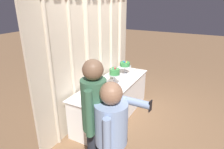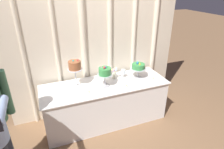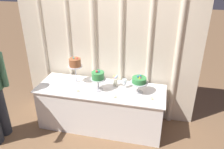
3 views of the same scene
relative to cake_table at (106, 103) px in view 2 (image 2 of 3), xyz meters
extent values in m
plane|color=#846042|center=(0.00, -0.10, -0.36)|extent=(24.00, 24.00, 0.00)
cube|color=beige|center=(0.00, 0.44, 1.02)|extent=(3.04, 0.04, 2.76)
cylinder|color=beige|center=(-1.14, 0.42, 1.02)|extent=(0.06, 0.06, 2.76)
cylinder|color=beige|center=(-0.66, 0.42, 1.02)|extent=(0.06, 0.06, 2.76)
cylinder|color=beige|center=(-0.22, 0.42, 1.02)|extent=(0.10, 0.10, 2.76)
cylinder|color=beige|center=(0.25, 0.42, 1.02)|extent=(0.08, 0.08, 2.76)
cylinder|color=beige|center=(0.70, 0.42, 1.02)|extent=(0.07, 0.07, 2.76)
cylinder|color=beige|center=(1.14, 0.42, 1.02)|extent=(0.09, 0.09, 2.76)
cube|color=white|center=(0.00, 0.00, -0.01)|extent=(2.01, 0.67, 0.71)
cube|color=white|center=(0.00, 0.00, 0.35)|extent=(2.06, 0.72, 0.01)
cylinder|color=silver|center=(-0.45, 0.11, 0.37)|extent=(0.14, 0.14, 0.01)
cylinder|color=silver|center=(-0.45, 0.11, 0.51)|extent=(0.02, 0.02, 0.28)
cylinder|color=silver|center=(-0.45, 0.11, 0.66)|extent=(0.23, 0.23, 0.01)
cylinder|color=#995633|center=(-0.45, 0.11, 0.73)|extent=(0.19, 0.19, 0.13)
sphere|color=#DB333D|center=(-0.40, 0.09, 0.80)|extent=(0.02, 0.02, 0.02)
sphere|color=#2DB2B7|center=(-0.46, 0.10, 0.80)|extent=(0.02, 0.02, 0.02)
cylinder|color=#B2B2B7|center=(-0.02, -0.05, 0.37)|extent=(0.15, 0.15, 0.01)
cylinder|color=#B2B2B7|center=(-0.02, -0.05, 0.46)|extent=(0.03, 0.03, 0.18)
cylinder|color=#B2B2B7|center=(-0.02, -0.05, 0.56)|extent=(0.25, 0.25, 0.01)
cylinder|color=#388E47|center=(-0.02, -0.05, 0.62)|extent=(0.19, 0.19, 0.11)
cone|color=blue|center=(0.00, -0.05, 0.69)|extent=(0.03, 0.03, 0.04)
cone|color=pink|center=(-0.06, 0.00, 0.69)|extent=(0.02, 0.02, 0.03)
sphere|color=#DB333D|center=(-0.03, -0.07, 0.69)|extent=(0.04, 0.04, 0.04)
cylinder|color=#B2B2B7|center=(0.61, 0.02, 0.37)|extent=(0.13, 0.13, 0.01)
cylinder|color=#B2B2B7|center=(0.61, 0.02, 0.45)|extent=(0.02, 0.02, 0.15)
cylinder|color=#B2B2B7|center=(0.61, 0.02, 0.53)|extent=(0.28, 0.28, 0.01)
cylinder|color=#388E47|center=(0.61, 0.02, 0.58)|extent=(0.22, 0.22, 0.08)
cone|color=purple|center=(0.63, 0.02, 0.63)|extent=(0.02, 0.02, 0.03)
sphere|color=#2DB2B7|center=(0.62, 0.07, 0.63)|extent=(0.03, 0.03, 0.03)
sphere|color=blue|center=(0.59, 0.02, 0.63)|extent=(0.03, 0.03, 0.03)
cone|color=yellow|center=(0.61, -0.01, 0.64)|extent=(0.03, 0.03, 0.05)
cylinder|color=silver|center=(0.37, 0.11, 0.36)|extent=(0.06, 0.06, 0.00)
cylinder|color=silver|center=(0.37, 0.11, 0.40)|extent=(0.01, 0.01, 0.08)
cylinder|color=silver|center=(0.37, 0.11, 0.48)|extent=(0.08, 0.08, 0.07)
cylinder|color=beige|center=(0.22, 0.14, 0.42)|extent=(0.07, 0.07, 0.12)
sphere|color=#E5C666|center=(0.23, 0.13, 0.55)|extent=(0.03, 0.03, 0.03)
sphere|color=#CC9EC6|center=(0.22, 0.17, 0.52)|extent=(0.03, 0.03, 0.03)
sphere|color=silver|center=(0.24, 0.12, 0.56)|extent=(0.03, 0.03, 0.03)
sphere|color=#E5C666|center=(0.19, 0.16, 0.52)|extent=(0.03, 0.03, 0.03)
sphere|color=silver|center=(0.23, 0.10, 0.54)|extent=(0.04, 0.04, 0.04)
sphere|color=#CC9EC6|center=(0.20, 0.15, 0.50)|extent=(0.04, 0.04, 0.04)
cylinder|color=beige|center=(-0.32, -0.17, 0.37)|extent=(0.04, 0.04, 0.02)
sphere|color=#F9CC4C|center=(-0.32, -0.17, 0.39)|extent=(0.01, 0.01, 0.01)
cylinder|color=beige|center=(0.29, -0.21, 0.37)|extent=(0.05, 0.05, 0.02)
sphere|color=#F9CC4C|center=(0.29, -0.21, 0.39)|extent=(0.01, 0.01, 0.01)
cylinder|color=beige|center=(0.82, -0.13, 0.37)|extent=(0.05, 0.05, 0.02)
sphere|color=#F9CC4C|center=(0.82, -0.13, 0.39)|extent=(0.01, 0.01, 0.01)
cylinder|color=#282D38|center=(-1.49, -0.55, 0.06)|extent=(0.25, 0.25, 0.84)
cylinder|color=#3D6B4C|center=(-1.31, -0.50, 0.78)|extent=(0.08, 0.08, 0.53)
cylinder|color=#93ADD6|center=(-1.30, -0.92, 0.83)|extent=(0.08, 0.42, 0.08)
camera|label=1|loc=(-3.07, -1.62, 1.87)|focal=31.16mm
camera|label=2|loc=(-0.88, -2.56, 1.86)|focal=30.43mm
camera|label=3|loc=(0.90, -3.01, 2.17)|focal=36.28mm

